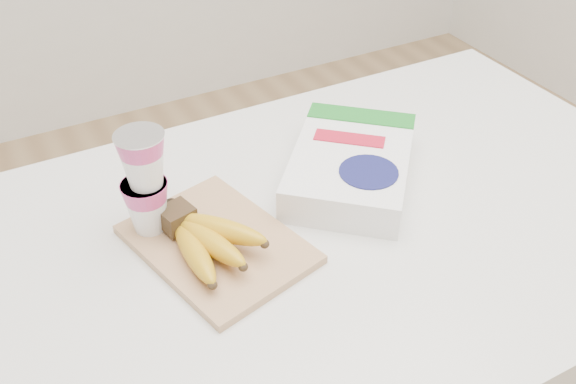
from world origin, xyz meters
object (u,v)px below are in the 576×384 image
Objects in this scene: yogurt_stack at (144,180)px; bananas at (205,239)px; cereal_box at (351,165)px; cutting_board at (217,244)px; table at (342,376)px.

bananas is at bearing -58.61° from yogurt_stack.
yogurt_stack is 0.50× the size of cereal_box.
bananas reaches higher than cereal_box.
cutting_board is 1.48× the size of bananas.
cutting_board is 0.28m from cereal_box.
cereal_box is (0.04, 0.08, 0.47)m from table.
cereal_box is (0.27, 0.05, 0.02)m from cutting_board.
bananas reaches higher than table.
bananas reaches higher than cutting_board.
cereal_box is at bearing -3.25° from cutting_board.
yogurt_stack is at bearing 121.39° from bananas.
yogurt_stack is (-0.31, 0.10, 0.54)m from table.
bananas is 0.30m from cereal_box.
yogurt_stack reaches higher than bananas.
bananas is 1.09× the size of yogurt_stack.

